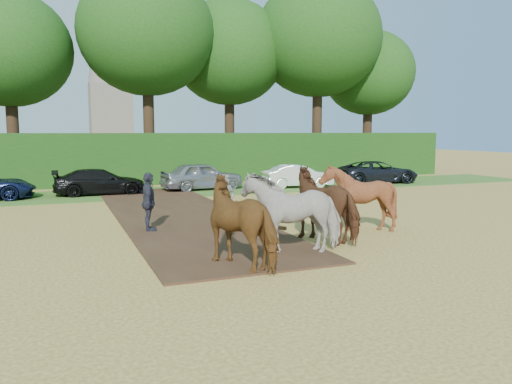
{
  "coord_description": "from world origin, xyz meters",
  "views": [
    {
      "loc": [
        -2.63,
        -11.15,
        3.08
      ],
      "look_at": [
        2.52,
        1.7,
        1.4
      ],
      "focal_mm": 35.0,
      "sensor_mm": 36.0,
      "label": 1
    }
  ],
  "objects_px": {
    "spectator_far": "(149,202)",
    "church": "(108,46)",
    "plough_team": "(309,207)",
    "parked_cars": "(124,181)"
  },
  "relations": [
    {
      "from": "spectator_far",
      "to": "church",
      "type": "relative_size",
      "value": 0.07
    },
    {
      "from": "plough_team",
      "to": "church",
      "type": "height_order",
      "value": "church"
    },
    {
      "from": "spectator_far",
      "to": "plough_team",
      "type": "xyz_separation_m",
      "value": [
        3.73,
        -3.39,
        0.12
      ]
    },
    {
      "from": "spectator_far",
      "to": "church",
      "type": "xyz_separation_m",
      "value": [
        4.06,
        50.88,
        12.81
      ]
    },
    {
      "from": "plough_team",
      "to": "church",
      "type": "bearing_deg",
      "value": 89.65
    },
    {
      "from": "spectator_far",
      "to": "parked_cars",
      "type": "distance_m",
      "value": 9.92
    },
    {
      "from": "spectator_far",
      "to": "church",
      "type": "bearing_deg",
      "value": 4.55
    },
    {
      "from": "plough_team",
      "to": "spectator_far",
      "type": "bearing_deg",
      "value": 137.72
    },
    {
      "from": "spectator_far",
      "to": "plough_team",
      "type": "bearing_deg",
      "value": -123.16
    },
    {
      "from": "plough_team",
      "to": "parked_cars",
      "type": "distance_m",
      "value": 13.69
    }
  ]
}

